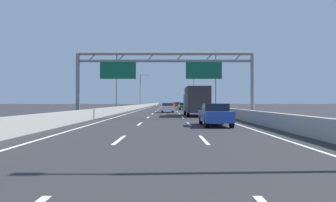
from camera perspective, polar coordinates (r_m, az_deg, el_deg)
name	(u,v)px	position (r m, az deg, el deg)	size (l,w,h in m)	color
ground_plane	(166,107)	(100.07, -0.43, -1.10)	(260.00, 260.00, 0.00)	#2D2D30
lane_dash_left_1	(118,140)	(12.83, -9.66, -7.41)	(0.16, 3.00, 0.01)	white
lane_dash_left_2	(138,124)	(21.72, -5.77, -4.44)	(0.16, 3.00, 0.01)	white
lane_dash_left_3	(147,117)	(30.67, -4.16, -3.19)	(0.16, 3.00, 0.01)	white
lane_dash_left_4	(151,114)	(39.64, -3.28, -2.50)	(0.16, 3.00, 0.01)	white
lane_dash_left_5	(154,112)	(48.63, -2.72, -2.07)	(0.16, 3.00, 0.01)	white
lane_dash_left_6	(156,110)	(57.62, -2.34, -1.78)	(0.16, 3.00, 0.01)	white
lane_dash_left_7	(157,109)	(66.61, -2.06, -1.56)	(0.16, 3.00, 0.01)	white
lane_dash_left_8	(159,108)	(75.60, -1.84, -1.39)	(0.16, 3.00, 0.01)	white
lane_dash_left_9	(159,107)	(84.60, -1.68, -1.26)	(0.16, 3.00, 0.01)	white
lane_dash_left_10	(160,107)	(93.59, -1.54, -1.16)	(0.16, 3.00, 0.01)	white
lane_dash_left_11	(161,106)	(102.59, -1.43, -1.07)	(0.16, 3.00, 0.01)	white
lane_dash_left_12	(161,106)	(111.59, -1.34, -1.00)	(0.16, 3.00, 0.01)	white
lane_dash_left_13	(162,106)	(120.58, -1.26, -0.94)	(0.16, 3.00, 0.01)	white
lane_dash_left_14	(162,106)	(129.58, -1.19, -0.88)	(0.16, 3.00, 0.01)	white
lane_dash_left_15	(162,105)	(138.58, -1.13, -0.84)	(0.16, 3.00, 0.01)	white
lane_dash_left_16	(162,105)	(147.58, -1.08, -0.79)	(0.16, 3.00, 0.01)	white
lane_dash_left_17	(163,105)	(156.58, -1.03, -0.76)	(0.16, 3.00, 0.01)	white
lane_dash_right_1	(202,140)	(12.75, 6.65, -7.45)	(0.16, 3.00, 0.01)	white
lane_dash_right_2	(187,124)	(21.67, 3.77, -4.45)	(0.16, 3.00, 0.01)	white
lane_dash_right_3	(181,117)	(30.64, 2.59, -3.19)	(0.16, 3.00, 0.01)	white
lane_dash_right_4	(178,114)	(39.62, 1.94, -2.51)	(0.16, 3.00, 0.01)	white
lane_dash_right_5	(176,112)	(48.61, 1.53, -2.07)	(0.16, 3.00, 0.01)	white
lane_dash_right_6	(174,110)	(57.60, 1.25, -1.78)	(0.16, 3.00, 0.01)	white
lane_dash_right_7	(173,109)	(66.59, 1.04, -1.56)	(0.16, 3.00, 0.01)	white
lane_dash_right_8	(173,108)	(75.59, 0.89, -1.39)	(0.16, 3.00, 0.01)	white
lane_dash_right_9	(172,107)	(84.59, 0.76, -1.26)	(0.16, 3.00, 0.01)	white
lane_dash_right_10	(171,107)	(93.58, 0.66, -1.16)	(0.16, 3.00, 0.01)	white
lane_dash_right_11	(171,106)	(102.58, 0.58, -1.07)	(0.16, 3.00, 0.01)	white
lane_dash_right_12	(171,106)	(111.58, 0.51, -1.00)	(0.16, 3.00, 0.01)	white
lane_dash_right_13	(170,106)	(120.58, 0.45, -0.94)	(0.16, 3.00, 0.01)	white
lane_dash_right_14	(170,106)	(129.57, 0.40, -0.88)	(0.16, 3.00, 0.01)	white
lane_dash_right_15	(170,105)	(138.57, 0.36, -0.84)	(0.16, 3.00, 0.01)	white
lane_dash_right_16	(170,105)	(147.57, 0.32, -0.79)	(0.16, 3.00, 0.01)	white
lane_dash_right_17	(169,105)	(156.57, 0.29, -0.76)	(0.16, 3.00, 0.01)	white
edge_line_left	(148,107)	(88.24, -3.86, -1.22)	(0.16, 176.00, 0.01)	white
edge_line_right	(183,107)	(88.21, 2.96, -1.22)	(0.16, 176.00, 0.01)	white
barrier_left	(147,105)	(110.30, -4.00, -0.76)	(0.45, 220.00, 0.95)	#9E9E99
barrier_right	(184,105)	(110.26, 3.17, -0.76)	(0.45, 220.00, 0.95)	#9E9E99
sign_gantry	(163,68)	(28.06, -1.02, 6.41)	(16.91, 0.36, 6.36)	gray
streetlamp_left_mid	(117,78)	(46.51, -9.88, 4.49)	(2.58, 0.28, 9.50)	slate
streetlamp_right_mid	(213,78)	(46.42, 8.67, 4.50)	(2.58, 0.28, 9.50)	slate
streetlamp_left_far	(140,89)	(84.84, -5.51, 2.38)	(2.58, 0.28, 9.50)	slate
streetlamp_right_far	(192,89)	(84.79, 4.60, 2.38)	(2.58, 0.28, 9.50)	slate
green_car	(183,106)	(60.03, 2.82, -1.01)	(1.80, 4.66, 1.42)	#1E7A38
silver_car	(181,105)	(73.04, 2.51, -0.87)	(1.78, 4.12, 1.40)	#A8ADB2
orange_car	(173,104)	(133.56, 1.06, -0.55)	(1.77, 4.63, 1.37)	orange
red_car	(177,104)	(97.92, 1.66, -0.66)	(1.88, 4.48, 1.51)	red
white_car	(166,108)	(45.66, -0.35, -1.27)	(1.81, 4.34, 1.44)	silver
blue_car	(214,115)	(20.11, 8.80, -2.60)	(1.78, 4.29, 1.51)	#2347AD
box_truck	(195,101)	(33.91, 5.16, 0.06)	(2.42, 8.34, 3.26)	#194799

